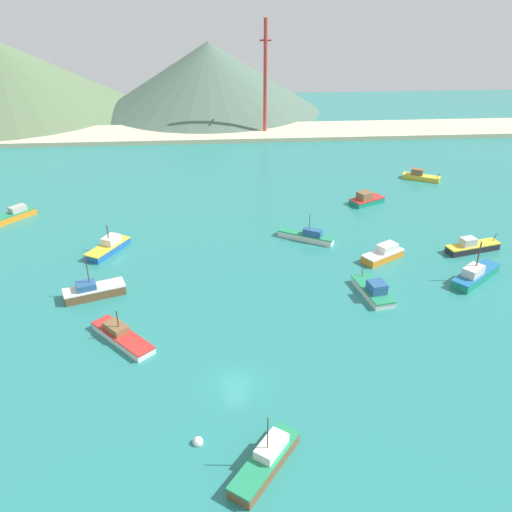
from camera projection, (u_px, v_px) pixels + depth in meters
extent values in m
cube|color=teal|center=(229.00, 262.00, 87.64)|extent=(260.00, 280.00, 0.50)
cube|color=#1E5BA8|center=(108.00, 249.00, 89.96)|extent=(6.64, 8.90, 1.05)
cube|color=gold|center=(108.00, 246.00, 89.67)|extent=(6.78, 9.08, 0.20)
cube|color=silver|center=(111.00, 240.00, 90.21)|extent=(3.30, 3.63, 1.20)
cylinder|color=#4C3823|center=(108.00, 232.00, 88.92)|extent=(0.19, 0.19, 2.28)
cube|color=#232328|center=(472.00, 248.00, 90.31)|extent=(9.73, 4.68, 1.08)
cube|color=gold|center=(473.00, 245.00, 90.01)|extent=(9.93, 4.77, 0.20)
cube|color=beige|center=(468.00, 242.00, 89.32)|extent=(2.79, 2.34, 1.33)
cylinder|color=#4C3823|center=(495.00, 238.00, 90.91)|extent=(0.64, 0.27, 1.46)
cube|color=brown|center=(265.00, 464.00, 50.28)|extent=(7.46, 8.89, 1.22)
cube|color=#238C5B|center=(265.00, 459.00, 49.95)|extent=(7.61, 9.07, 0.20)
cube|color=silver|center=(271.00, 446.00, 50.54)|extent=(3.68, 4.08, 0.98)
cylinder|color=#4C3823|center=(268.00, 433.00, 48.88)|extent=(0.12, 0.12, 3.74)
cube|color=silver|center=(123.00, 338.00, 68.06)|extent=(8.86, 9.34, 0.84)
cube|color=red|center=(122.00, 335.00, 67.82)|extent=(9.04, 9.53, 0.20)
cube|color=brown|center=(116.00, 327.00, 68.35)|extent=(3.64, 3.72, 0.88)
cylinder|color=#4C3823|center=(117.00, 319.00, 67.19)|extent=(0.16, 0.16, 2.38)
cube|color=orange|center=(383.00, 256.00, 87.58)|extent=(7.60, 6.04, 1.16)
cube|color=white|center=(383.00, 253.00, 87.26)|extent=(7.76, 6.16, 0.20)
cube|color=silver|center=(387.00, 247.00, 87.40)|extent=(3.82, 3.39, 1.20)
cube|color=#198466|center=(476.00, 276.00, 81.78)|extent=(9.66, 8.51, 1.16)
cube|color=#1E669E|center=(476.00, 272.00, 81.46)|extent=(9.86, 8.68, 0.20)
cube|color=beige|center=(473.00, 271.00, 80.34)|extent=(3.96, 3.75, 1.32)
cylinder|color=#4C3823|center=(479.00, 254.00, 79.52)|extent=(0.20, 0.20, 3.96)
cube|color=silver|center=(306.00, 237.00, 94.12)|extent=(9.54, 6.58, 0.97)
cube|color=#238C5B|center=(306.00, 234.00, 93.85)|extent=(9.73, 6.71, 0.20)
cube|color=#28568C|center=(313.00, 232.00, 93.06)|extent=(3.53, 2.83, 1.10)
cylinder|color=#4C3823|center=(310.00, 221.00, 92.41)|extent=(0.11, 0.11, 2.80)
cube|color=#198466|center=(367.00, 201.00, 109.32)|extent=(7.59, 5.95, 0.94)
cube|color=red|center=(367.00, 198.00, 109.06)|extent=(7.74, 6.07, 0.20)
cube|color=brown|center=(364.00, 196.00, 108.26)|extent=(3.34, 3.23, 1.47)
cube|color=gold|center=(421.00, 178.00, 122.00)|extent=(8.25, 5.88, 0.86)
cube|color=gold|center=(421.00, 176.00, 121.76)|extent=(8.41, 6.00, 0.20)
cube|color=brown|center=(417.00, 172.00, 121.76)|extent=(3.06, 2.70, 1.37)
cylinder|color=#4C3823|center=(438.00, 176.00, 120.18)|extent=(0.52, 0.36, 1.18)
cube|color=brown|center=(95.00, 292.00, 77.57)|extent=(8.97, 5.58, 1.29)
cube|color=white|center=(94.00, 288.00, 77.23)|extent=(9.15, 5.70, 0.20)
cube|color=#28568C|center=(86.00, 286.00, 76.58)|extent=(3.29, 2.95, 0.96)
cylinder|color=#4C3823|center=(87.00, 270.00, 75.59)|extent=(0.16, 0.16, 4.13)
cube|color=silver|center=(373.00, 292.00, 78.00)|extent=(4.57, 8.78, 0.89)
cube|color=#238C5B|center=(373.00, 289.00, 77.75)|extent=(4.67, 8.96, 0.20)
cube|color=#28568C|center=(377.00, 287.00, 76.45)|extent=(2.73, 2.89, 1.54)
cylinder|color=#4C3823|center=(362.00, 273.00, 80.72)|extent=(0.22, 0.55, 1.21)
cube|color=orange|center=(14.00, 217.00, 101.96)|extent=(7.17, 7.78, 1.20)
cube|color=#238C5B|center=(13.00, 213.00, 101.63)|extent=(7.31, 7.94, 0.20)
cube|color=#B2ADA3|center=(18.00, 209.00, 102.09)|extent=(3.28, 3.42, 1.03)
sphere|color=silver|center=(198.00, 442.00, 53.21)|extent=(1.08, 1.08, 1.08)
cube|color=beige|center=(221.00, 133.00, 156.29)|extent=(247.00, 18.48, 1.20)
cone|color=#56704C|center=(0.00, 77.00, 176.57)|extent=(90.31, 90.31, 23.53)
cone|color=#4C6656|center=(209.00, 77.00, 179.62)|extent=(75.17, 75.17, 22.47)
cylinder|color=#B7332D|center=(265.00, 79.00, 149.45)|extent=(1.05, 1.05, 31.59)
cylinder|color=#B7332D|center=(266.00, 40.00, 144.73)|extent=(3.16, 0.53, 0.53)
cylinder|color=#B7332D|center=(265.00, 65.00, 147.68)|extent=(0.53, 2.53, 0.53)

